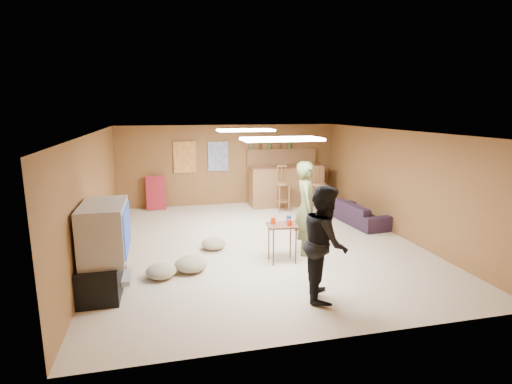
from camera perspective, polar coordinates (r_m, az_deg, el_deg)
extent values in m
plane|color=beige|center=(8.02, 0.33, -7.29)|extent=(7.00, 7.00, 0.00)
cube|color=silver|center=(7.60, 0.35, 8.59)|extent=(6.00, 7.00, 0.02)
cube|color=brown|center=(11.12, -3.91, 3.88)|extent=(6.00, 0.02, 2.20)
cube|color=brown|center=(4.53, 10.92, -8.07)|extent=(6.00, 0.02, 2.20)
cube|color=brown|center=(7.62, -22.15, -0.62)|extent=(0.02, 7.00, 2.20)
cube|color=brown|center=(8.92, 19.43, 1.28)|extent=(0.02, 7.00, 2.20)
cube|color=black|center=(6.40, -21.04, -10.79)|extent=(0.55, 1.30, 0.50)
cube|color=#B2B2B7|center=(6.41, -18.99, -11.58)|extent=(0.35, 0.50, 0.08)
cube|color=#B2B2B7|center=(6.18, -20.84, -5.19)|extent=(0.60, 1.10, 0.80)
cube|color=navy|center=(6.14, -17.97, -5.08)|extent=(0.02, 0.95, 0.65)
cube|color=brown|center=(11.03, 4.31, 0.91)|extent=(2.00, 0.60, 1.10)
cube|color=#442316|center=(10.70, 4.76, 3.56)|extent=(2.10, 0.12, 0.05)
cube|color=brown|center=(11.32, 3.70, 6.06)|extent=(2.00, 0.18, 0.05)
cube|color=brown|center=(11.37, 3.65, 4.56)|extent=(2.00, 0.14, 0.60)
cube|color=#BF3F26|center=(10.92, -10.14, 4.90)|extent=(0.60, 0.03, 0.85)
cube|color=#334C99|center=(11.01, -5.44, 5.08)|extent=(0.55, 0.03, 0.80)
cube|color=#AA1F2D|center=(10.89, -14.12, -0.09)|extent=(0.50, 0.26, 0.91)
cube|color=white|center=(6.15, 3.67, 7.55)|extent=(1.20, 0.60, 0.04)
cube|color=white|center=(8.77, -1.52, 8.82)|extent=(1.20, 0.60, 0.04)
imported|color=#60693C|center=(7.31, 7.18, -2.28)|extent=(0.57, 0.72, 1.72)
imported|color=black|center=(5.66, 9.80, -7.10)|extent=(0.81, 0.93, 1.61)
imported|color=black|center=(9.62, 14.53, -2.91)|extent=(0.81, 1.74, 0.49)
cube|color=#442316|center=(7.00, 3.76, -7.30)|extent=(0.57, 0.48, 0.67)
cylinder|color=red|center=(6.91, 2.47, -4.11)|extent=(0.10, 0.10, 0.11)
cylinder|color=red|center=(6.82, 4.77, -4.38)|extent=(0.09, 0.09, 0.11)
cylinder|color=#163897|center=(7.02, 4.70, -3.87)|extent=(0.09, 0.09, 0.11)
ellipsoid|color=gray|center=(6.75, -9.28, -10.11)|extent=(0.70, 0.70, 0.24)
ellipsoid|color=gray|center=(7.71, -6.07, -7.34)|extent=(0.54, 0.54, 0.21)
ellipsoid|color=gray|center=(6.60, -13.40, -10.94)|extent=(0.60, 0.60, 0.22)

